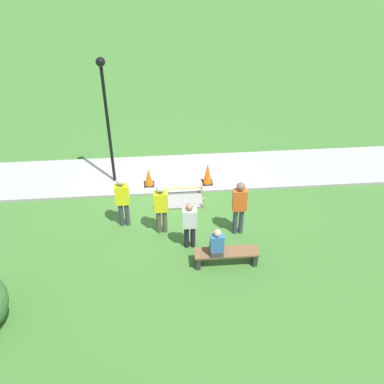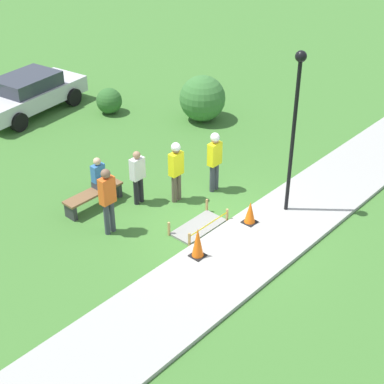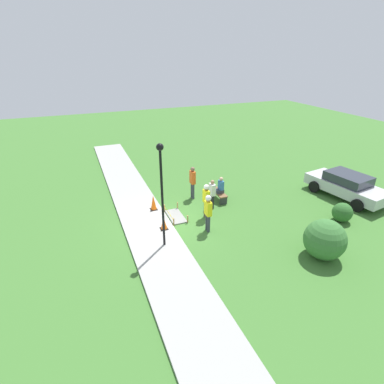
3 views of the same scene
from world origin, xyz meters
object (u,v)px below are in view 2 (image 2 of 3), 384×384
(worker_assistant, at_px, (176,167))
(bystander_in_gray_shirt, at_px, (138,174))
(person_seated_on_bench, at_px, (99,176))
(bystander_in_orange_shirt, at_px, (108,197))
(park_bench, at_px, (94,196))
(traffic_cone_far_patch, at_px, (250,212))
(parked_car_silver, at_px, (29,93))
(traffic_cone_near_patch, at_px, (198,243))
(worker_supervisor, at_px, (215,157))
(lamppost_near, at_px, (295,113))

(worker_assistant, distance_m, bystander_in_gray_shirt, 1.06)
(person_seated_on_bench, height_order, bystander_in_orange_shirt, bystander_in_orange_shirt)
(park_bench, bearing_deg, traffic_cone_far_patch, -60.40)
(bystander_in_gray_shirt, bearing_deg, parked_car_silver, 77.77)
(traffic_cone_near_patch, xyz_separation_m, park_bench, (-0.15, 3.66, -0.16))
(traffic_cone_far_patch, distance_m, worker_supervisor, 2.11)
(traffic_cone_far_patch, bearing_deg, park_bench, 119.60)
(traffic_cone_far_patch, bearing_deg, lamppost_near, -16.17)
(bystander_in_orange_shirt, distance_m, lamppost_near, 5.07)
(traffic_cone_far_patch, relative_size, parked_car_silver, 0.14)
(traffic_cone_near_patch, distance_m, worker_assistant, 2.78)
(worker_assistant, distance_m, bystander_in_orange_shirt, 2.26)
(worker_supervisor, bearing_deg, lamppost_near, -79.20)
(person_seated_on_bench, height_order, parked_car_silver, parked_car_silver)
(park_bench, relative_size, bystander_in_gray_shirt, 1.12)
(traffic_cone_far_patch, height_order, parked_car_silver, parked_car_silver)
(person_seated_on_bench, bearing_deg, lamppost_near, -53.91)
(person_seated_on_bench, bearing_deg, parked_car_silver, 70.96)
(traffic_cone_near_patch, height_order, park_bench, traffic_cone_near_patch)
(traffic_cone_far_patch, relative_size, lamppost_near, 0.14)
(bystander_in_orange_shirt, bearing_deg, traffic_cone_near_patch, -74.72)
(person_seated_on_bench, relative_size, worker_supervisor, 0.49)
(park_bench, relative_size, lamppost_near, 0.41)
(traffic_cone_far_patch, height_order, worker_assistant, worker_assistant)
(person_seated_on_bench, relative_size, lamppost_near, 0.20)
(worker_assistant, xyz_separation_m, parked_car_silver, (0.83, 8.13, -0.33))
(traffic_cone_far_patch, relative_size, person_seated_on_bench, 0.70)
(worker_supervisor, relative_size, parked_car_silver, 0.40)
(worker_assistant, bearing_deg, worker_supervisor, -20.19)
(worker_supervisor, height_order, worker_assistant, worker_supervisor)
(park_bench, distance_m, worker_supervisor, 3.50)
(person_seated_on_bench, xyz_separation_m, parked_car_silver, (2.29, 6.63, -0.08))
(park_bench, xyz_separation_m, person_seated_on_bench, (0.29, 0.05, 0.49))
(bystander_in_orange_shirt, xyz_separation_m, lamppost_near, (3.79, -2.81, 1.86))
(traffic_cone_far_patch, relative_size, bystander_in_orange_shirt, 0.34)
(traffic_cone_far_patch, distance_m, bystander_in_gray_shirt, 3.21)
(traffic_cone_near_patch, distance_m, lamppost_near, 3.98)
(worker_assistant, height_order, bystander_in_orange_shirt, bystander_in_orange_shirt)
(park_bench, height_order, bystander_in_gray_shirt, bystander_in_gray_shirt)
(traffic_cone_near_patch, relative_size, bystander_in_gray_shirt, 0.50)
(park_bench, relative_size, bystander_in_orange_shirt, 0.96)
(bystander_in_orange_shirt, bearing_deg, worker_assistant, -5.20)
(traffic_cone_near_patch, height_order, person_seated_on_bench, person_seated_on_bench)
(traffic_cone_near_patch, height_order, bystander_in_gray_shirt, bystander_in_gray_shirt)
(worker_assistant, bearing_deg, traffic_cone_near_patch, -125.88)
(person_seated_on_bench, height_order, bystander_in_gray_shirt, bystander_in_gray_shirt)
(traffic_cone_far_patch, bearing_deg, traffic_cone_near_patch, 178.32)
(bystander_in_orange_shirt, bearing_deg, traffic_cone_far_patch, -43.21)
(worker_supervisor, bearing_deg, worker_assistant, 159.81)
(bystander_in_gray_shirt, bearing_deg, bystander_in_orange_shirt, -161.67)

